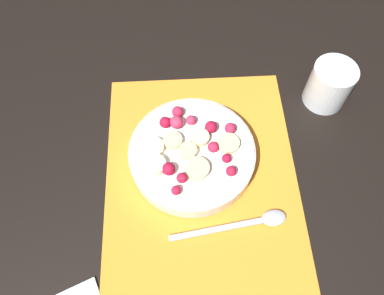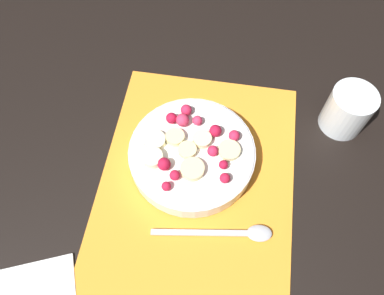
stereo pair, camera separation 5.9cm
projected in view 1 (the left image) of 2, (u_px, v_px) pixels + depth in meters
ground_plane at (202, 180)px, 0.62m from camera, size 3.00×3.00×0.00m
placemat at (202, 180)px, 0.61m from camera, size 0.42×0.31×0.01m
fruit_bowl at (192, 153)px, 0.61m from camera, size 0.21×0.21×0.06m
spoon at (251, 222)px, 0.57m from camera, size 0.04×0.18×0.01m
drinking_glass at (329, 85)px, 0.66m from camera, size 0.08×0.08×0.08m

